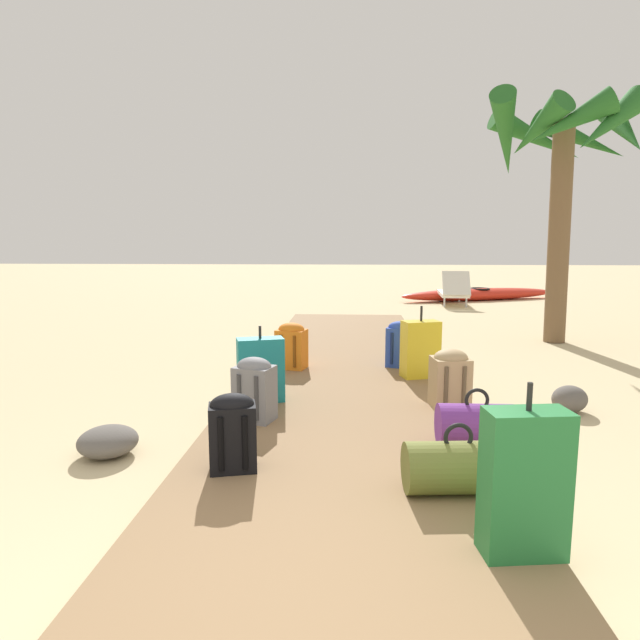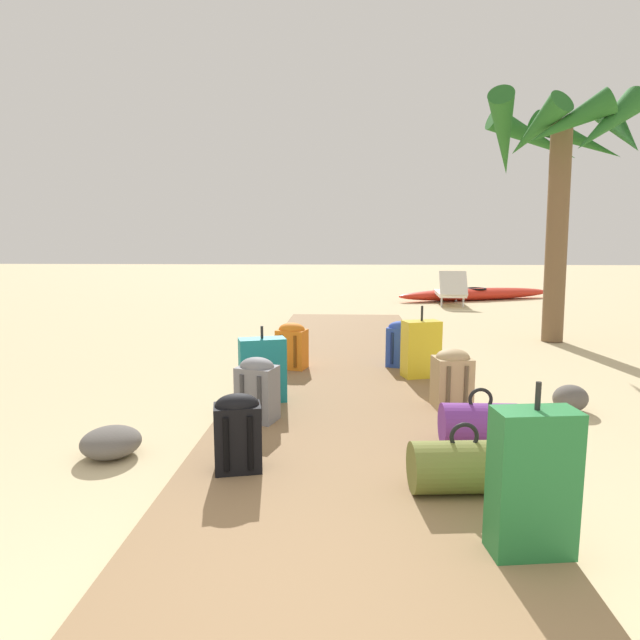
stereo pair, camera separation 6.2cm
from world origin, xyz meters
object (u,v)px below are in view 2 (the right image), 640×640
duffel_bag_purple (479,425)px  lounge_chair (450,291)px  duffel_bag_olive (463,466)px  suitcase_green (533,482)px  backpack_blue (400,343)px  suitcase_yellow (421,349)px  backpack_orange (292,344)px  kayak (476,294)px  backpack_grey (257,388)px  backpack_black (238,431)px  palm_tree_far_right (561,151)px  suitcase_teal (263,370)px  backpack_tan (452,377)px

duffel_bag_purple → lounge_chair: lounge_chair is taller
duffel_bag_olive → lounge_chair: lounge_chair is taller
suitcase_green → backpack_blue: 3.57m
suitcase_yellow → lounge_chair: (1.64, 7.03, -0.04)m
backpack_orange → kayak: 8.78m
backpack_grey → suitcase_green: 2.27m
duffel_bag_olive → backpack_grey: (-1.33, 1.12, 0.12)m
backpack_black → kayak: (3.93, 10.51, -0.18)m
backpack_orange → backpack_blue: (1.19, 0.14, 0.00)m
duffel_bag_olive → kayak: (2.63, 10.72, -0.07)m
duffel_bag_olive → backpack_grey: bearing=140.0°
backpack_orange → backpack_blue: backpack_blue is taller
lounge_chair → kayak: (0.87, 1.15, -0.18)m
backpack_grey → palm_tree_far_right: palm_tree_far_right is taller
backpack_grey → suitcase_teal: bearing=94.3°
backpack_orange → kayak: bearing=63.8°
duffel_bag_olive → suitcase_yellow: bearing=87.4°
lounge_chair → palm_tree_far_right: bearing=-81.7°
backpack_tan → palm_tree_far_right: (2.16, 3.64, 2.39)m
backpack_black → palm_tree_far_right: bearing=53.3°
backpack_black → kayak: size_ratio=0.11×
duffel_bag_purple → backpack_blue: bearing=97.6°
suitcase_yellow → backpack_orange: bearing=167.5°
palm_tree_far_right → lounge_chair: bearing=98.3°
backpack_orange → backpack_grey: bearing=-93.0°
suitcase_yellow → kayak: bearing=72.9°
duffel_bag_purple → kayak: bearing=76.7°
suitcase_yellow → suitcase_teal: 1.75m
duffel_bag_olive → backpack_orange: backpack_orange is taller
backpack_black → backpack_grey: (-0.03, 0.91, 0.01)m
backpack_grey → suitcase_teal: (-0.04, 0.50, 0.02)m
suitcase_green → lounge_chair: (1.59, 10.15, -0.08)m
kayak → backpack_tan: bearing=-104.6°
backpack_tan → suitcase_teal: bearing=177.0°
suitcase_yellow → suitcase_teal: (-1.49, -0.93, -0.01)m
backpack_black → lounge_chair: 9.85m
backpack_blue → palm_tree_far_right: (2.45, 2.19, 2.39)m
backpack_blue → suitcase_teal: bearing=-134.1°
palm_tree_far_right → suitcase_green: bearing=-111.2°
lounge_chair → suitcase_teal: bearing=-111.5°
duffel_bag_purple → kayak: (2.38, 10.04, -0.08)m
backpack_orange → backpack_blue: 1.20m
backpack_grey → backpack_orange: (0.09, 1.73, 0.00)m
backpack_black → suitcase_green: (1.47, -0.79, 0.08)m
suitcase_green → backpack_black: bearing=151.8°
backpack_tan → lounge_chair: (1.52, 8.04, -0.01)m
suitcase_teal → backpack_orange: bearing=84.0°
suitcase_yellow → backpack_orange: size_ratio=1.45×
lounge_chair → backpack_blue: bearing=-105.4°
duffel_bag_olive → backpack_blue: size_ratio=1.17×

